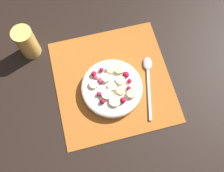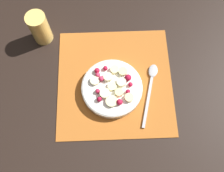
{
  "view_description": "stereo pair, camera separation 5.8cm",
  "coord_description": "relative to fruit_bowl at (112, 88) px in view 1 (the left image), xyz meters",
  "views": [
    {
      "loc": [
        -0.3,
        0.08,
        0.77
      ],
      "look_at": [
        -0.03,
        0.01,
        0.04
      ],
      "focal_mm": 40.0,
      "sensor_mm": 36.0,
      "label": 1
    },
    {
      "loc": [
        -0.3,
        0.02,
        0.77
      ],
      "look_at": [
        -0.03,
        0.01,
        0.04
      ],
      "focal_mm": 40.0,
      "sensor_mm": 36.0,
      "label": 2
    }
  ],
  "objects": [
    {
      "name": "spoon",
      "position": [
        0.02,
        -0.13,
        -0.02
      ],
      "size": [
        0.22,
        0.07,
        0.01
      ],
      "rotation": [
        0.0,
        0.0,
        6.04
      ],
      "color": "#B2B2B7",
      "rests_on": "placemat"
    },
    {
      "name": "placemat",
      "position": [
        0.03,
        -0.01,
        -0.02
      ],
      "size": [
        0.38,
        0.38,
        0.01
      ],
      "color": "#B26023",
      "rests_on": "ground_plane"
    },
    {
      "name": "ground_plane",
      "position": [
        0.03,
        -0.01,
        -0.02
      ],
      "size": [
        3.0,
        3.0,
        0.0
      ],
      "primitive_type": "plane",
      "color": "black"
    },
    {
      "name": "drinking_glass",
      "position": [
        0.21,
        0.24,
        0.03
      ],
      "size": [
        0.07,
        0.07,
        0.12
      ],
      "color": "#F4CC66",
      "rests_on": "ground_plane"
    },
    {
      "name": "fruit_bowl",
      "position": [
        0.0,
        0.0,
        0.0
      ],
      "size": [
        0.19,
        0.19,
        0.05
      ],
      "color": "silver",
      "rests_on": "placemat"
    }
  ]
}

